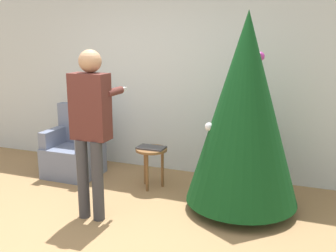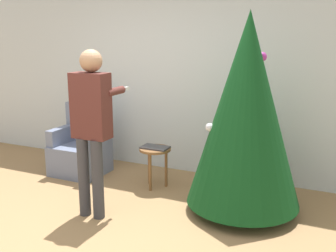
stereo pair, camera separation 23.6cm
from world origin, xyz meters
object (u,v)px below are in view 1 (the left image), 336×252
(armchair, at_px, (75,150))
(side_stool, at_px, (151,155))
(person_standing, at_px, (91,120))
(christmas_tree, at_px, (245,110))

(armchair, xyz_separation_m, side_stool, (1.17, -0.06, 0.08))
(person_standing, xyz_separation_m, side_stool, (0.24, 0.96, -0.62))
(christmas_tree, xyz_separation_m, side_stool, (-1.17, 0.23, -0.70))
(side_stool, bearing_deg, person_standing, -104.24)
(christmas_tree, height_order, side_stool, christmas_tree)
(armchair, relative_size, person_standing, 0.55)
(armchair, height_order, person_standing, person_standing)
(christmas_tree, xyz_separation_m, person_standing, (-1.41, -0.73, -0.07))
(armchair, bearing_deg, side_stool, -2.81)
(person_standing, bearing_deg, armchair, 132.21)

